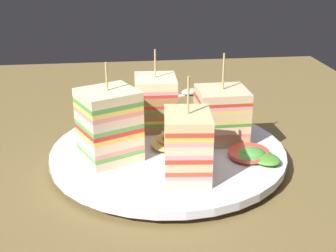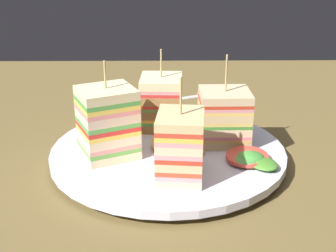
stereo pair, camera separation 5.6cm
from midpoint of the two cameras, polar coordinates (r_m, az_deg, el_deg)
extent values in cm
cube|color=brown|center=(58.79, 2.76, -5.18)|extent=(103.42, 81.61, 1.80)
cylinder|color=white|center=(58.20, 2.78, -4.04)|extent=(18.17, 18.17, 0.80)
cylinder|color=white|center=(57.81, 2.80, -3.26)|extent=(29.30, 29.30, 0.97)
cube|color=beige|center=(50.95, 4.69, -5.83)|extent=(6.72, 5.54, 0.93)
cube|color=#B2844C|center=(53.68, 4.73, -4.29)|extent=(0.73, 4.85, 0.93)
cube|color=pink|center=(50.62, 4.71, -5.11)|extent=(6.72, 5.54, 0.51)
cube|color=#E3482A|center=(50.38, 4.73, -4.59)|extent=(6.72, 5.54, 0.51)
cube|color=#DAB983|center=(50.06, 4.76, -3.85)|extent=(6.72, 5.54, 0.93)
cube|color=#B2844C|center=(52.83, 4.79, -2.39)|extent=(0.73, 4.85, 0.93)
cube|color=red|center=(49.75, 4.78, -3.10)|extent=(6.72, 5.54, 0.51)
cube|color=pink|center=(49.53, 4.80, -2.56)|extent=(6.72, 5.54, 0.51)
cube|color=beige|center=(49.23, 4.83, -1.80)|extent=(6.72, 5.54, 0.93)
cube|color=#B2844C|center=(52.05, 4.86, -0.43)|extent=(0.73, 4.85, 0.93)
cube|color=pink|center=(48.94, 4.85, -1.03)|extent=(6.72, 5.54, 0.51)
cube|color=#F3C84B|center=(48.74, 4.87, -0.47)|extent=(6.72, 5.54, 0.51)
cube|color=#D4402B|center=(48.55, 4.89, 0.09)|extent=(6.72, 5.54, 0.51)
cube|color=#DBC085|center=(48.28, 4.92, 0.88)|extent=(6.72, 5.54, 0.93)
cylinder|color=tan|center=(47.43, 5.02, 3.69)|extent=(0.24, 0.24, 4.06)
cube|color=beige|center=(60.05, 9.55, -1.53)|extent=(6.01, 6.34, 0.97)
cube|color=#B2844C|center=(59.54, 6.65, -1.57)|extent=(5.81, 0.33, 0.97)
cube|color=#E2BD62|center=(59.77, 9.60, -0.92)|extent=(6.01, 6.34, 0.42)
cube|color=pink|center=(59.61, 9.62, -0.55)|extent=(6.01, 6.34, 0.42)
cube|color=beige|center=(59.35, 9.66, 0.08)|extent=(6.01, 6.34, 0.97)
cube|color=#B2844C|center=(58.84, 6.73, 0.05)|extent=(5.81, 0.33, 0.97)
cube|color=#489138|center=(59.09, 9.71, 0.70)|extent=(6.01, 6.34, 0.42)
cube|color=#E6C662|center=(58.94, 9.73, 1.08)|extent=(6.01, 6.34, 0.42)
cube|color=#DDBC84|center=(58.69, 9.78, 1.72)|extent=(6.01, 6.34, 0.97)
cube|color=#B2844C|center=(58.18, 6.81, 1.71)|extent=(5.81, 0.33, 0.97)
cube|color=#EFC65F|center=(58.46, 9.82, 2.36)|extent=(6.01, 6.34, 0.42)
cube|color=pink|center=(58.32, 9.85, 2.75)|extent=(6.01, 6.34, 0.42)
cube|color=red|center=(58.18, 9.87, 3.14)|extent=(6.01, 6.34, 0.42)
cube|color=beige|center=(57.96, 9.92, 3.79)|extent=(6.01, 6.34, 0.97)
cylinder|color=tan|center=(57.15, 10.10, 6.45)|extent=(0.24, 0.24, 4.62)
cube|color=beige|center=(64.12, 1.70, 0.42)|extent=(6.52, 5.88, 1.10)
cube|color=#9E7242|center=(61.28, 1.67, -0.65)|extent=(0.51, 5.48, 1.10)
cube|color=#5BA54F|center=(63.83, 1.70, 1.07)|extent=(6.52, 5.88, 0.45)
cube|color=yellow|center=(63.67, 1.71, 1.45)|extent=(6.52, 5.88, 0.45)
cube|color=beige|center=(63.40, 1.72, 2.11)|extent=(6.52, 5.88, 1.10)
cube|color=#9E7242|center=(60.53, 1.69, 1.11)|extent=(0.51, 5.48, 1.10)
cube|color=#62A24D|center=(63.14, 1.73, 2.77)|extent=(6.52, 5.88, 0.45)
cube|color=red|center=(62.99, 1.73, 3.16)|extent=(6.52, 5.88, 0.45)
cube|color=beige|center=(62.74, 1.74, 3.83)|extent=(6.52, 5.88, 1.10)
cube|color=#9E7242|center=(59.84, 1.71, 2.90)|extent=(0.51, 5.48, 1.10)
cube|color=red|center=(62.50, 1.75, 4.51)|extent=(6.52, 5.88, 0.45)
cube|color=pink|center=(62.36, 1.75, 4.90)|extent=(6.52, 5.88, 0.45)
cube|color=beige|center=(62.13, 1.76, 5.59)|extent=(6.52, 5.88, 1.10)
cylinder|color=tan|center=(61.48, 1.79, 7.78)|extent=(0.24, 0.24, 3.80)
cube|color=beige|center=(55.61, -4.47, -3.22)|extent=(7.79, 8.07, 1.06)
cube|color=#B2844C|center=(56.65, -1.58, -2.66)|extent=(5.17, 2.56, 1.06)
cube|color=#61AF46|center=(55.27, -4.50, -2.47)|extent=(7.79, 8.07, 0.53)
cube|color=#E2958A|center=(55.05, -4.51, -1.97)|extent=(7.79, 8.07, 0.53)
cube|color=beige|center=(54.73, -4.54, -1.21)|extent=(7.79, 8.07, 1.06)
cube|color=#9E7242|center=(55.79, -1.60, -0.67)|extent=(5.17, 2.56, 1.06)
cube|color=#F5D24E|center=(54.42, -4.56, -0.44)|extent=(7.79, 8.07, 0.53)
cube|color=red|center=(54.22, -4.58, 0.08)|extent=(7.79, 8.07, 0.53)
cube|color=#56AF4F|center=(54.02, -4.60, 0.61)|extent=(7.79, 8.07, 0.53)
cube|color=beige|center=(53.73, -4.62, 1.40)|extent=(7.79, 8.07, 1.06)
cube|color=#9E7242|center=(54.81, -1.63, 1.89)|extent=(5.17, 2.56, 1.06)
cube|color=pink|center=(53.45, -4.65, 2.20)|extent=(7.79, 8.07, 0.53)
cube|color=#EFD755|center=(53.27, -4.67, 2.74)|extent=(7.79, 8.07, 0.53)
cube|color=#52A94A|center=(53.10, -4.68, 3.28)|extent=(7.79, 8.07, 0.53)
cube|color=beige|center=(52.84, -4.71, 4.10)|extent=(7.79, 8.07, 1.06)
cylinder|color=tan|center=(52.22, -4.78, 6.34)|extent=(0.24, 0.24, 3.24)
cylinder|color=#DAC158|center=(56.13, 5.70, -3.22)|extent=(3.75, 3.74, 0.62)
cylinder|color=tan|center=(57.14, 3.27, -2.12)|extent=(6.12, 6.13, 0.83)
cylinder|color=#DCB257|center=(57.64, 3.44, -1.51)|extent=(5.52, 5.51, 0.81)
cylinder|color=#ECCE7A|center=(56.63, 3.84, -1.30)|extent=(4.22, 4.20, 0.92)
ellipsoid|color=#498A2E|center=(54.41, 14.62, -4.57)|extent=(4.99, 4.63, 1.03)
ellipsoid|color=#43933B|center=(55.14, 13.14, -3.85)|extent=(3.58, 3.71, 1.33)
ellipsoid|color=#4F9742|center=(54.62, 12.65, -4.23)|extent=(4.29, 4.18, 1.10)
cylinder|color=#D64537|center=(55.30, 12.73, -3.80)|extent=(4.99, 4.98, 0.68)
cube|color=silver|center=(80.13, 2.52, 3.27)|extent=(5.43, 10.48, 0.25)
ellipsoid|color=silver|center=(83.17, 6.78, 4.12)|extent=(3.74, 4.25, 1.00)
camera|label=1|loc=(0.03, -87.14, 1.17)|focal=48.99mm
camera|label=2|loc=(0.03, 92.86, -1.17)|focal=48.99mm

